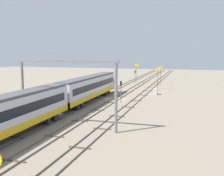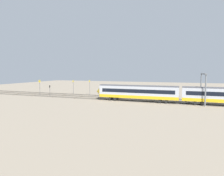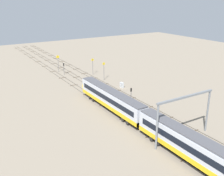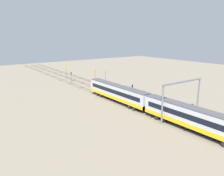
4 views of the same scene
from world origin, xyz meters
name	(u,v)px [view 1 (image 1 of 4)]	position (x,y,z in m)	size (l,w,h in m)	color
ground_plane	(116,99)	(0.00, 0.00, 0.00)	(204.85, 204.85, 0.00)	gray
track_near_foreground	(136,100)	(0.00, -4.24, 0.07)	(188.85, 2.40, 0.16)	#59544C
track_second_near	(116,99)	(0.00, 0.00, 0.07)	(188.85, 2.40, 0.16)	#59544C
track_with_train	(96,98)	(0.00, 4.24, 0.07)	(188.85, 2.40, 0.16)	#59544C
overhead_gantry	(67,80)	(-21.96, 0.02, 6.15)	(0.40, 13.31, 8.64)	slate
speed_sign_near_foreground	(160,73)	(25.35, -6.11, 3.58)	(0.14, 0.90, 5.58)	#4C4C51
speed_sign_mid_trackside	(137,70)	(34.68, 2.64, 3.89)	(0.14, 1.01, 5.92)	#4C4C51
speed_sign_distant_end	(158,75)	(18.02, -6.24, 3.64)	(0.14, 0.88, 5.74)	#4C4C51
signal_light_trackside_approach	(135,75)	(30.36, 2.31, 2.63)	(0.31, 0.32, 3.97)	#4C4C51
signal_light_trackside_departure	(121,88)	(-2.87, -1.88, 2.73)	(0.31, 0.32, 4.14)	#4C4C51
relay_cabinet	(155,91)	(8.81, -6.96, 0.75)	(1.20, 0.76, 1.50)	#B2B7BC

